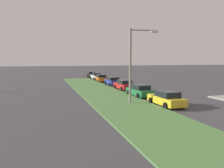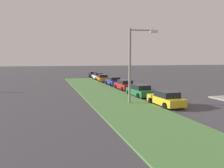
{
  "view_description": "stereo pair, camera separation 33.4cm",
  "coord_description": "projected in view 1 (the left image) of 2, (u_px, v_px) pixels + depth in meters",
  "views": [
    {
      "loc": [
        -11.01,
        15.72,
        4.45
      ],
      "look_at": [
        13.26,
        8.07,
        1.61
      ],
      "focal_mm": 34.88,
      "sensor_mm": 36.0,
      "label": 1
    },
    {
      "loc": [
        -11.11,
        15.4,
        4.45
      ],
      "look_at": [
        13.26,
        8.07,
        1.61
      ],
      "focal_mm": 34.88,
      "sensor_mm": 36.0,
      "label": 2
    }
  ],
  "objects": [
    {
      "name": "parked_car_yellow",
      "position": [
        166.0,
        99.0,
        21.03
      ],
      "size": [
        4.35,
        2.11,
        1.47
      ],
      "rotation": [
        0.0,
        0.0,
        0.03
      ],
      "color": "gold",
      "rests_on": "ground"
    },
    {
      "name": "parked_car_blue",
      "position": [
        113.0,
        81.0,
        38.18
      ],
      "size": [
        4.3,
        2.02,
        1.47
      ],
      "rotation": [
        0.0,
        0.0,
        0.0
      ],
      "color": "#23389E",
      "rests_on": "ground"
    },
    {
      "name": "parked_car_orange",
      "position": [
        101.0,
        78.0,
        44.33
      ],
      "size": [
        4.4,
        2.22,
        1.47
      ],
      "rotation": [
        0.0,
        0.0,
        -0.06
      ],
      "color": "orange",
      "rests_on": "ground"
    },
    {
      "name": "parked_car_green",
      "position": [
        140.0,
        91.0,
        26.43
      ],
      "size": [
        4.39,
        2.19,
        1.47
      ],
      "rotation": [
        0.0,
        0.0,
        0.05
      ],
      "color": "#1E6B38",
      "rests_on": "ground"
    },
    {
      "name": "parked_car_red",
      "position": [
        124.0,
        85.0,
        32.48
      ],
      "size": [
        4.38,
        2.17,
        1.47
      ],
      "rotation": [
        0.0,
        0.0,
        0.05
      ],
      "color": "red",
      "rests_on": "ground"
    },
    {
      "name": "streetlight",
      "position": [
        134.0,
        60.0,
        21.59
      ],
      "size": [
        0.76,
        2.86,
        7.5
      ],
      "color": "gray",
      "rests_on": "ground"
    },
    {
      "name": "parked_car_white",
      "position": [
        96.0,
        76.0,
        49.93
      ],
      "size": [
        4.37,
        2.16,
        1.47
      ],
      "rotation": [
        0.0,
        0.0,
        0.04
      ],
      "color": "silver",
      "rests_on": "ground"
    },
    {
      "name": "grass_median",
      "position": [
        118.0,
        102.0,
        22.58
      ],
      "size": [
        60.0,
        6.0,
        0.12
      ],
      "primitive_type": "cube",
      "color": "#517F42",
      "rests_on": "ground"
    },
    {
      "name": "parked_car_black",
      "position": [
        92.0,
        75.0,
        55.22
      ],
      "size": [
        4.4,
        2.21,
        1.47
      ],
      "rotation": [
        0.0,
        0.0,
        -0.06
      ],
      "color": "black",
      "rests_on": "ground"
    }
  ]
}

